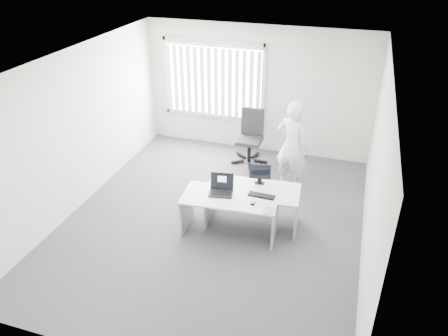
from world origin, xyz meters
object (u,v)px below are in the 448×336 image
(office_chair, at_px, (250,146))
(person, at_px, (292,146))
(desk_near, at_px, (230,207))
(monitor, at_px, (260,174))
(desk_far, at_px, (253,199))
(laptop, at_px, (221,186))

(office_chair, relative_size, person, 0.65)
(desk_near, relative_size, monitor, 4.38)
(desk_far, distance_m, person, 1.52)
(desk_far, bearing_deg, person, 69.66)
(desk_near, height_order, person, person)
(laptop, relative_size, monitor, 1.05)
(desk_near, distance_m, laptop, 0.38)
(desk_far, relative_size, laptop, 4.18)
(laptop, bearing_deg, office_chair, 83.87)
(office_chair, bearing_deg, monitor, -71.71)
(person, bearing_deg, desk_near, 86.33)
(desk_near, xyz_separation_m, laptop, (-0.17, 0.04, 0.34))
(person, height_order, monitor, person)
(person, bearing_deg, desk_far, 92.07)
(person, distance_m, laptop, 1.93)
(desk_far, relative_size, office_chair, 1.37)
(desk_near, bearing_deg, laptop, 162.86)
(person, distance_m, monitor, 1.25)
(desk_near, relative_size, laptop, 4.16)
(desk_far, bearing_deg, office_chair, 101.02)
(desk_near, distance_m, office_chair, 2.63)
(monitor, bearing_deg, desk_far, -114.89)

